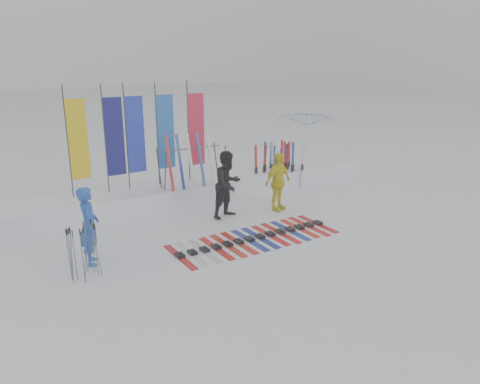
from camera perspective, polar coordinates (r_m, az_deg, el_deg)
ground at (r=11.63m, az=3.33°, el=-6.79°), size 120.00×120.00×0.00m
snow_bank at (r=15.30m, az=-6.56°, el=0.09°), size 14.00×1.60×0.60m
person_blue at (r=10.98m, az=-17.92°, el=-3.96°), size 0.56×0.74×1.81m
person_black at (r=13.48m, az=-1.48°, el=0.94°), size 1.12×0.98×1.96m
person_yellow at (r=14.12m, az=4.63°, el=1.25°), size 1.12×0.66×1.78m
tent_canopy at (r=18.57m, az=8.16°, el=6.00°), size 2.98×3.03×2.52m
ski_row at (r=12.11m, az=1.83°, el=-5.63°), size 4.39×1.70×0.07m
pole_cluster at (r=10.44m, az=-18.63°, el=-6.92°), size 0.62×0.49×1.26m
feather_flags at (r=14.56m, az=-12.23°, el=6.84°), size 4.28×0.15×3.20m
ski_rack at (r=14.69m, az=-5.90°, el=3.79°), size 2.04×0.80×1.23m
upright_skis at (r=16.69m, az=4.94°, el=3.29°), size 1.69×0.99×1.70m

